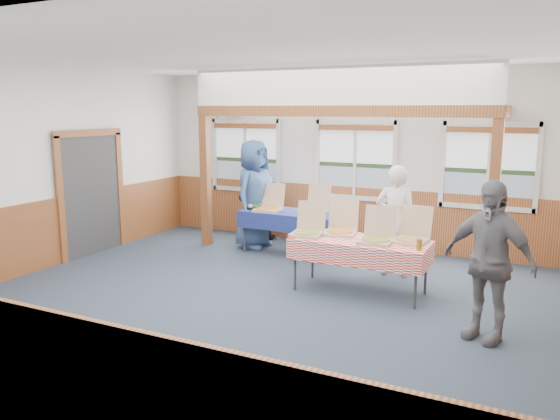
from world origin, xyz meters
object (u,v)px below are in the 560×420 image
at_px(woman_black, 257,201).
at_px(man_blue, 254,194).
at_px(woman_white, 396,221).
at_px(person_grey, 488,261).
at_px(table_right, 360,243).
at_px(table_left, 292,215).

xyz_separation_m(woman_black, man_blue, (0.26, -0.58, 0.24)).
relative_size(woman_white, person_grey, 0.95).
xyz_separation_m(man_blue, person_grey, (4.28, -2.46, -0.09)).
bearing_deg(man_blue, woman_white, -99.69).
bearing_deg(woman_white, table_right, 72.99).
relative_size(table_left, woman_white, 1.12).
xyz_separation_m(table_right, woman_white, (0.23, 0.99, 0.15)).
xyz_separation_m(table_right, person_grey, (1.73, -0.88, 0.20)).
bearing_deg(table_right, woman_white, 81.26).
relative_size(table_right, woman_black, 1.27).
distance_m(woman_black, person_grey, 5.46).
xyz_separation_m(woman_white, person_grey, (1.50, -1.88, 0.04)).
bearing_deg(person_grey, man_blue, 172.69).
bearing_deg(woman_white, woman_black, -25.00).
bearing_deg(woman_black, table_right, 113.78).
relative_size(table_left, woman_black, 1.27).
relative_size(table_right, woman_white, 1.12).
height_order(woman_white, man_blue, man_blue).
xyz_separation_m(table_left, woman_black, (-1.08, 0.70, 0.06)).
bearing_deg(person_grey, woman_white, 151.28).
bearing_deg(person_grey, table_left, 168.46).
bearing_deg(table_right, table_left, 143.99).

